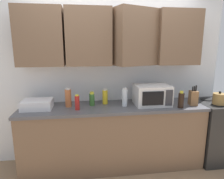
# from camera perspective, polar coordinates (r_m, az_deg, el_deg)

# --- Properties ---
(wall_back_with_cabinets) EXTENTS (3.40, 0.53, 2.60)m
(wall_back_with_cabinets) POSITION_cam_1_polar(r_m,az_deg,el_deg) (2.85, -0.30, 9.78)
(wall_back_with_cabinets) COLOR white
(wall_back_with_cabinets) RESTS_ON ground_plane
(counter_run) EXTENTS (2.53, 0.63, 0.90)m
(counter_run) POSITION_cam_1_polar(r_m,az_deg,el_deg) (2.90, 0.32, -13.22)
(counter_run) COLOR brown
(counter_run) RESTS_ON ground_plane
(stove_range) EXTENTS (0.76, 0.64, 0.91)m
(stove_range) POSITION_cam_1_polar(r_m,az_deg,el_deg) (3.50, 28.65, -10.22)
(stove_range) COLOR black
(stove_range) RESTS_ON ground_plane
(kettle) EXTENTS (0.17, 0.17, 0.19)m
(kettle) POSITION_cam_1_polar(r_m,az_deg,el_deg) (3.14, 28.63, -2.38)
(kettle) COLOR olive
(kettle) RESTS_ON stove_range
(microwave) EXTENTS (0.48, 0.37, 0.28)m
(microwave) POSITION_cam_1_polar(r_m,az_deg,el_deg) (2.81, 11.51, -1.57)
(microwave) COLOR silver
(microwave) RESTS_ON counter_run
(dish_rack) EXTENTS (0.38, 0.30, 0.12)m
(dish_rack) POSITION_cam_1_polar(r_m,az_deg,el_deg) (2.77, -20.80, -4.03)
(dish_rack) COLOR silver
(dish_rack) RESTS_ON counter_run
(knife_block) EXTENTS (0.12, 0.13, 0.28)m
(knife_block) POSITION_cam_1_polar(r_m,az_deg,el_deg) (2.98, 22.46, -2.20)
(knife_block) COLOR brown
(knife_block) RESTS_ON counter_run
(bottle_red_sauce) EXTENTS (0.06, 0.06, 0.20)m
(bottle_red_sauce) POSITION_cam_1_polar(r_m,az_deg,el_deg) (2.58, -10.05, -3.73)
(bottle_red_sauce) COLOR red
(bottle_red_sauce) RESTS_ON counter_run
(bottle_soy_dark) EXTENTS (0.08, 0.08, 0.23)m
(bottle_soy_dark) POSITION_cam_1_polar(r_m,az_deg,el_deg) (2.78, 19.36, -2.92)
(bottle_soy_dark) COLOR black
(bottle_soy_dark) RESTS_ON counter_run
(bottle_yellow_mustard) EXTENTS (0.08, 0.08, 0.22)m
(bottle_yellow_mustard) POSITION_cam_1_polar(r_m,az_deg,el_deg) (2.81, -2.02, -2.09)
(bottle_yellow_mustard) COLOR gold
(bottle_yellow_mustard) RESTS_ON counter_run
(bottle_clear_tall) EXTENTS (0.07, 0.07, 0.25)m
(bottle_clear_tall) POSITION_cam_1_polar(r_m,az_deg,el_deg) (2.70, 3.68, -2.29)
(bottle_clear_tall) COLOR silver
(bottle_clear_tall) RESTS_ON counter_run
(bottle_spice_jar) EXTENTS (0.08, 0.08, 0.26)m
(bottle_spice_jar) POSITION_cam_1_polar(r_m,az_deg,el_deg) (2.73, -12.57, -2.35)
(bottle_spice_jar) COLOR #BC6638
(bottle_spice_jar) RESTS_ON counter_run
(bottle_green_oil) EXTENTS (0.07, 0.07, 0.19)m
(bottle_green_oil) POSITION_cam_1_polar(r_m,az_deg,el_deg) (2.75, -5.82, -2.76)
(bottle_green_oil) COLOR #386B2D
(bottle_green_oil) RESTS_ON counter_run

